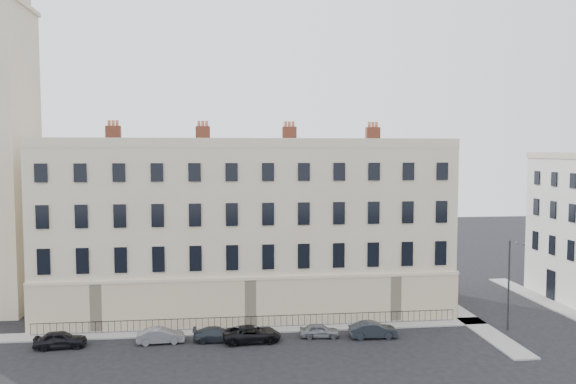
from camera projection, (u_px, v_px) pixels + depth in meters
name	position (u px, v px, depth m)	size (l,w,h in m)	color
ground	(335.00, 348.00, 41.90)	(160.00, 160.00, 0.00)	black
terrace	(247.00, 228.00, 52.53)	(36.22, 12.22, 17.00)	#C8B695
pavement_terrace	(202.00, 331.00, 45.70)	(48.00, 2.00, 0.12)	gray
pavement_east_return	(457.00, 312.00, 51.33)	(2.00, 24.00, 0.12)	gray
pavement_adjacent	(547.00, 302.00, 54.46)	(2.00, 20.00, 0.12)	gray
railings	(251.00, 322.00, 46.52)	(35.00, 0.04, 0.96)	black
car_a	(60.00, 339.00, 41.95)	(1.52, 3.77, 1.28)	black
car_b	(161.00, 336.00, 43.00)	(1.25, 3.59, 1.18)	slate
car_c	(217.00, 334.00, 43.45)	(1.52, 3.75, 1.09)	#21272C
car_d	(252.00, 334.00, 43.28)	(2.07, 4.49, 1.25)	black
car_e	(320.00, 331.00, 44.34)	(1.28, 3.18, 1.08)	slate
car_f	(373.00, 330.00, 44.24)	(1.33, 3.82, 1.26)	black
streetlamp	(510.00, 281.00, 45.82)	(0.76, 1.52, 7.47)	#2C2D31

